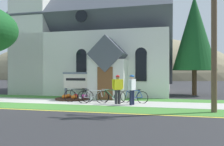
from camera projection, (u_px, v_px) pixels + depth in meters
The scene contains 17 objects.
ground at pixel (58, 97), 16.88m from camera, with size 140.00×140.00×0.00m, color #2B2B2D.
sidewalk_slab at pixel (63, 101), 14.30m from camera, with size 32.00×2.42×0.01m, color #B7B5AD.
grass_verge at pixel (44, 106), 12.16m from camera, with size 32.00×1.99×0.01m, color #427F33.
church_lawn at pixel (77, 98), 16.37m from camera, with size 24.00×1.84×0.01m, color #427F33.
curb_paint_stripe at pixel (31, 110), 11.05m from camera, with size 28.00×0.16×0.01m, color yellow.
church_building at pixel (98, 42), 22.27m from camera, with size 12.83×12.68×12.59m.
church_sign at pixel (76, 81), 15.92m from camera, with size 1.84×0.14×1.76m.
flower_bed at pixel (73, 98), 15.34m from camera, with size 2.16×2.16×0.34m.
bicycle_red at pixel (112, 96), 13.91m from camera, with size 1.71×0.36×0.78m.
bicycle_blue at pixel (134, 96), 13.68m from camera, with size 1.68×0.52×0.80m.
bicycle_orange at pixel (93, 97), 13.40m from camera, with size 1.73×0.45×0.80m.
bicycle_green at pixel (79, 96), 13.99m from camera, with size 1.79×0.18×0.84m.
cyclist_in_white_jersey at pixel (132, 88), 12.69m from camera, with size 0.35×0.60×1.61m.
cyclist_in_green_jersey at pixel (118, 87), 13.04m from camera, with size 0.56×0.44×1.60m.
utility_pole at pixel (211, 11), 10.39m from camera, with size 3.12×0.28×7.93m.
roadside_conifer at pixel (194, 33), 18.36m from camera, with size 3.29×3.29×7.70m.
distant_hill at pixel (102, 79), 73.78m from camera, with size 81.23×43.32×26.37m, color #847A5B.
Camera 1 is at (7.77, -11.48, 1.70)m, focal length 38.33 mm.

